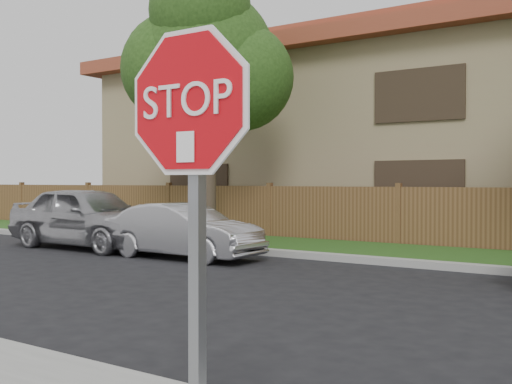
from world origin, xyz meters
The scene contains 4 objects.
tree_left centered at (-8.98, 9.57, 5.22)m, with size 4.80×3.90×7.78m.
stop_sign centered at (-0.38, -1.48, 1.83)m, with size 1.01×0.13×2.55m.
sedan_far_left centered at (-10.74, 6.84, 0.82)m, with size 1.93×4.80×1.64m, color #A5A4A9.
sedan_left centered at (-7.31, 6.62, 0.62)m, with size 1.32×3.79×1.25m, color #ACACB0.
Camera 1 is at (1.51, -3.77, 1.77)m, focal length 42.00 mm.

